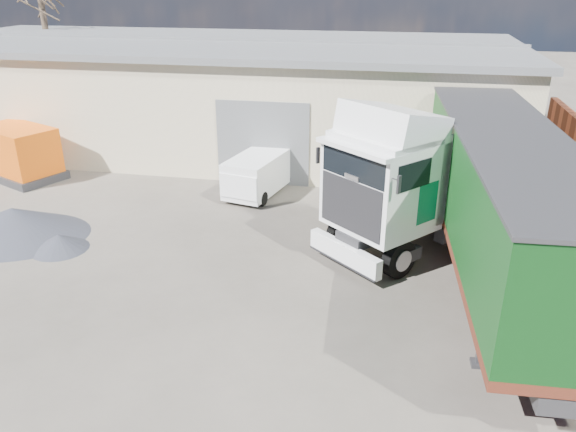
% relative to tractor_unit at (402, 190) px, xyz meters
% --- Properties ---
extents(ground, '(120.00, 120.00, 0.00)m').
position_rel_tractor_unit_xyz_m(ground, '(-3.86, -4.62, -2.12)').
color(ground, '#292721').
rests_on(ground, ground).
extents(warehouse, '(30.60, 12.60, 5.42)m').
position_rel_tractor_unit_xyz_m(warehouse, '(-9.86, 11.37, 0.55)').
color(warehouse, beige).
rests_on(warehouse, ground).
extents(tractor_unit, '(6.96, 7.40, 5.03)m').
position_rel_tractor_unit_xyz_m(tractor_unit, '(0.00, 0.00, 0.00)').
color(tractor_unit, black).
rests_on(tractor_unit, ground).
extents(box_trailer, '(3.55, 13.59, 4.48)m').
position_rel_tractor_unit_xyz_m(box_trailer, '(2.74, -1.31, 0.61)').
color(box_trailer, '#2D2D30').
rests_on(box_trailer, ground).
extents(panel_van, '(2.48, 4.29, 1.65)m').
position_rel_tractor_unit_xyz_m(panel_van, '(-5.75, 4.24, -1.26)').
color(panel_van, black).
rests_on(panel_van, ground).
extents(orange_skip, '(4.27, 3.58, 2.29)m').
position_rel_tractor_unit_xyz_m(orange_skip, '(-16.65, 4.07, -1.12)').
color(orange_skip, '#2D2D30').
rests_on(orange_skip, ground).
extents(gravel_heap, '(6.59, 5.99, 1.05)m').
position_rel_tractor_unit_xyz_m(gravel_heap, '(-13.20, -1.49, -1.63)').
color(gravel_heap, black).
rests_on(gravel_heap, ground).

